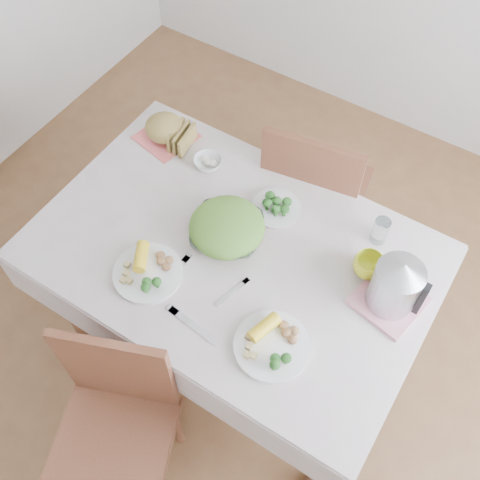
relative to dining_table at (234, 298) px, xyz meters
The scene contains 19 objects.
floor 0.38m from the dining_table, ahead, with size 3.60×3.60×0.00m, color brown.
dining_table is the anchor object (origin of this frame).
tablecloth 0.38m from the dining_table, ahead, with size 1.50×1.00×0.01m, color beige.
chair_near 0.77m from the dining_table, 91.74° to the right, with size 0.42×0.42×0.92m, color brown.
chair_far 0.66m from the dining_table, 85.94° to the left, with size 0.44×0.44×0.98m, color brown.
salad_bowl 0.43m from the dining_table, 142.15° to the left, with size 0.27×0.27×0.07m, color white.
dinner_plate_left 0.52m from the dining_table, 128.02° to the right, with size 0.26×0.26×0.02m, color white.
dinner_plate_right 0.58m from the dining_table, 38.66° to the right, with size 0.26×0.26×0.02m, color white.
broccoli_plate 0.47m from the dining_table, 80.48° to the left, with size 0.20×0.20×0.02m, color beige.
napkin 0.77m from the dining_table, 149.07° to the left, with size 0.22×0.22×0.00m, color #EA665F.
bread_loaf 0.80m from the dining_table, 149.07° to the left, with size 0.18×0.17×0.11m, color olive.
fruit_bowl 0.60m from the dining_table, 136.62° to the left, with size 0.12×0.12×0.04m, color white.
yellow_mug 0.66m from the dining_table, 21.21° to the left, with size 0.11×0.11×0.09m, color yellow.
glass_tumbler 0.72m from the dining_table, 37.46° to the left, with size 0.06×0.06×0.11m, color white.
pink_tray 0.72m from the dining_table, 10.77° to the left, with size 0.22×0.22×0.02m, color #D2808E.
electric_kettle 0.79m from the dining_table, 10.77° to the left, with size 0.17×0.17×0.24m, color #B2B5BA.
fork_left 0.46m from the dining_table, 121.25° to the right, with size 0.02×0.19×0.00m, color silver.
fork_right 0.43m from the dining_table, 58.02° to the right, with size 0.02×0.16×0.00m, color silver.
knife 0.52m from the dining_table, 80.74° to the right, with size 0.03×0.22×0.00m, color silver.
Camera 1 is at (0.65, -0.97, 2.55)m, focal length 42.00 mm.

